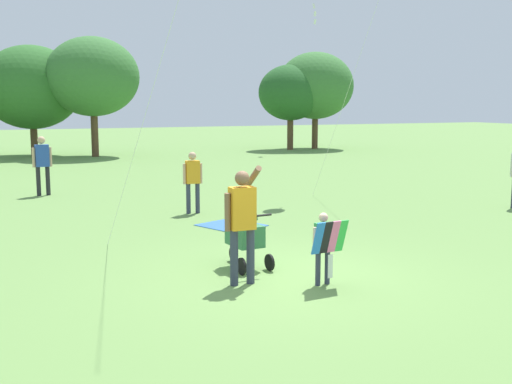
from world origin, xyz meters
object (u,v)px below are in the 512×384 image
picnic_blanket (231,225)px  stroller (244,232)px  child_with_butterfly_kite (324,242)px  person_back_turned (193,177)px  person_sitting_far (42,161)px  person_adult_flyer (242,216)px

picnic_blanket → stroller: bearing=-108.1°
child_with_butterfly_kite → picnic_blanket: (0.42, 4.89, -0.66)m
stroller → person_back_turned: (0.83, 5.29, 0.30)m
person_back_turned → picnic_blanket: size_ratio=1.22×
stroller → child_with_butterfly_kite: bearing=-64.5°
person_sitting_far → picnic_blanket: size_ratio=1.40×
person_adult_flyer → person_sitting_far: bearing=99.9°
person_adult_flyer → person_back_turned: size_ratio=1.18×
person_back_turned → child_with_butterfly_kite: bearing=-91.1°
person_sitting_far → picnic_blanket: person_sitting_far is taller
child_with_butterfly_kite → person_adult_flyer: (-1.11, 0.55, 0.38)m
stroller → person_sitting_far: bearing=103.0°
stroller → person_back_turned: person_back_turned is taller
person_adult_flyer → person_sitting_far: person_adult_flyer is taller
person_adult_flyer → person_back_turned: (1.24, 6.20, -0.14)m
picnic_blanket → child_with_butterfly_kite: bearing=-94.9°
person_back_turned → stroller: bearing=-98.9°
person_sitting_far → stroller: bearing=-77.0°
person_adult_flyer → person_back_turned: 6.33m
child_with_butterfly_kite → person_back_turned: size_ratio=0.72×
stroller → person_sitting_far: size_ratio=0.62×
person_adult_flyer → person_back_turned: person_adult_flyer is taller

